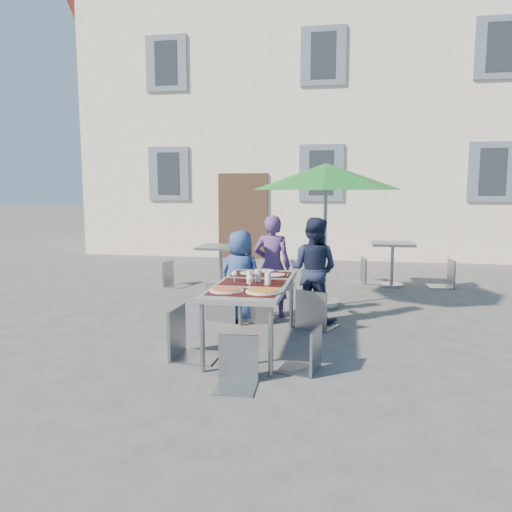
% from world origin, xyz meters
% --- Properties ---
extents(ground, '(90.00, 90.00, 0.00)m').
position_xyz_m(ground, '(0.00, 0.00, 0.00)').
color(ground, '#454548').
rests_on(ground, ground).
extents(building, '(13.60, 8.20, 11.10)m').
position_xyz_m(building, '(-0.00, 11.50, 4.85)').
color(building, beige).
rests_on(building, ground).
extents(dining_table, '(0.80, 1.85, 0.76)m').
position_xyz_m(dining_table, '(-0.34, 0.21, 0.70)').
color(dining_table, '#4F4E54').
rests_on(dining_table, ground).
extents(pizza_near_left, '(0.35, 0.35, 0.03)m').
position_xyz_m(pizza_near_left, '(-0.52, -0.32, 0.77)').
color(pizza_near_left, white).
rests_on(pizza_near_left, dining_table).
extents(pizza_near_right, '(0.37, 0.37, 0.03)m').
position_xyz_m(pizza_near_right, '(-0.14, -0.30, 0.77)').
color(pizza_near_right, white).
rests_on(pizza_near_right, dining_table).
extents(glassware, '(0.46, 0.41, 0.15)m').
position_xyz_m(glassware, '(-0.30, 0.14, 0.83)').
color(glassware, silver).
rests_on(glassware, dining_table).
extents(place_settings, '(0.62, 0.50, 0.01)m').
position_xyz_m(place_settings, '(-0.33, 0.84, 0.76)').
color(place_settings, white).
rests_on(place_settings, dining_table).
extents(child_0, '(0.68, 0.52, 1.25)m').
position_xyz_m(child_0, '(-0.73, 1.33, 0.62)').
color(child_0, navy).
rests_on(child_0, ground).
extents(child_1, '(0.54, 0.37, 1.44)m').
position_xyz_m(child_1, '(-0.34, 1.66, 0.72)').
color(child_1, '#563872').
rests_on(child_1, ground).
extents(child_2, '(0.78, 0.58, 1.42)m').
position_xyz_m(child_2, '(0.25, 1.48, 0.71)').
color(child_2, '#1B233D').
rests_on(child_2, ground).
extents(chair_0, '(0.55, 0.55, 1.02)m').
position_xyz_m(chair_0, '(-0.95, 1.28, 0.60)').
color(chair_0, gray).
rests_on(chair_0, ground).
extents(chair_1, '(0.41, 0.41, 0.87)m').
position_xyz_m(chair_1, '(-0.49, 1.29, 0.50)').
color(chair_1, gray).
rests_on(chair_1, ground).
extents(chair_2, '(0.57, 0.57, 0.98)m').
position_xyz_m(chair_2, '(0.30, 1.09, 0.58)').
color(chair_2, gray).
rests_on(chair_2, ground).
extents(chair_3, '(0.48, 0.47, 1.04)m').
position_xyz_m(chair_3, '(-0.98, -0.27, 0.61)').
color(chair_3, gray).
rests_on(chair_3, ground).
extents(chair_4, '(0.44, 0.44, 0.84)m').
position_xyz_m(chair_4, '(0.33, -0.44, 0.49)').
color(chair_4, gray).
rests_on(chair_4, ground).
extents(chair_5, '(0.40, 0.40, 0.85)m').
position_xyz_m(chair_5, '(-0.28, -0.91, 0.49)').
color(chair_5, gray).
rests_on(chair_5, ground).
extents(patio_umbrella, '(2.24, 2.24, 2.18)m').
position_xyz_m(patio_umbrella, '(0.35, 2.40, 1.96)').
color(patio_umbrella, '#ADAFB5').
rests_on(patio_umbrella, ground).
extents(cafe_table_0, '(0.75, 0.75, 0.80)m').
position_xyz_m(cafe_table_0, '(-1.50, 3.24, 0.57)').
color(cafe_table_0, '#ADAFB5').
rests_on(cafe_table_0, ground).
extents(bg_chair_l_0, '(0.45, 0.44, 0.89)m').
position_xyz_m(bg_chair_l_0, '(-2.50, 3.50, 0.52)').
color(bg_chair_l_0, gray).
rests_on(bg_chair_l_0, ground).
extents(bg_chair_r_0, '(0.52, 0.52, 0.97)m').
position_xyz_m(bg_chair_r_0, '(-1.13, 3.58, 0.57)').
color(bg_chair_r_0, gray).
rests_on(bg_chair_r_0, ground).
extents(cafe_table_1, '(0.76, 0.76, 0.82)m').
position_xyz_m(cafe_table_1, '(1.52, 4.26, 0.58)').
color(cafe_table_1, '#ADAFB5').
rests_on(cafe_table_1, ground).
extents(bg_chair_l_1, '(0.49, 0.48, 0.93)m').
position_xyz_m(bg_chair_l_1, '(1.11, 4.51, 0.54)').
color(bg_chair_l_1, gray).
rests_on(bg_chair_l_1, ground).
extents(bg_chair_r_1, '(0.47, 0.47, 0.97)m').
position_xyz_m(bg_chair_r_1, '(2.48, 4.34, 0.57)').
color(bg_chair_r_1, gray).
rests_on(bg_chair_r_1, ground).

